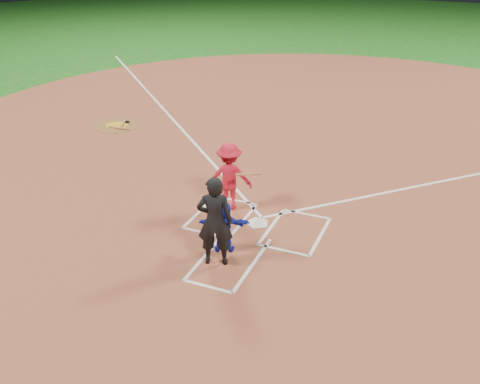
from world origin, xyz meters
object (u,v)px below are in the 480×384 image
at_px(home_plate, 258,223).
at_px(batter_at_plate, 229,177).
at_px(umpire, 215,221).
at_px(on_deck_circle, 117,125).
at_px(catcher, 224,226).

relative_size(home_plate, batter_at_plate, 0.34).
bearing_deg(umpire, batter_at_plate, -94.55).
distance_m(home_plate, on_deck_circle, 8.75).
xyz_separation_m(home_plate, catcher, (-0.26, -1.42, 0.60)).
relative_size(catcher, umpire, 0.60).
relative_size(on_deck_circle, batter_at_plate, 0.96).
bearing_deg(batter_at_plate, on_deck_circle, 146.59).
distance_m(catcher, batter_at_plate, 2.03).
distance_m(umpire, batter_at_plate, 2.52).
height_order(home_plate, umpire, umpire).
bearing_deg(batter_at_plate, umpire, -73.07).
xyz_separation_m(home_plate, on_deck_circle, (-7.38, 4.70, -0.00)).
distance_m(home_plate, umpire, 2.20).
height_order(catcher, batter_at_plate, batter_at_plate).
bearing_deg(home_plate, umpire, 83.34).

